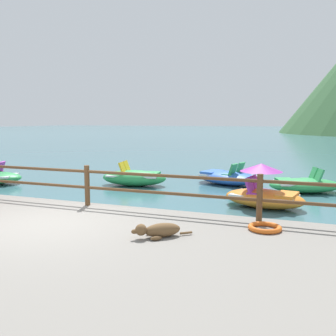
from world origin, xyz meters
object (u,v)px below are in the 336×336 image
Objects in this scene: pedal_boat_3 at (134,177)px; life_ring at (265,228)px; pedal_boat_2 at (227,177)px; pedal_boat_1 at (264,193)px; pedal_boat_4 at (305,185)px; dog_resting at (159,230)px.

life_ring is at bearing -45.92° from pedal_boat_3.
pedal_boat_2 is 3.49m from pedal_boat_3.
life_ring is 0.22× the size of pedal_boat_2.
pedal_boat_4 is at bearing 68.58° from pedal_boat_1.
dog_resting is 0.32× the size of pedal_boat_2.
dog_resting is at bearing -105.67° from pedal_boat_1.
pedal_boat_2 reaches higher than pedal_boat_4.
pedal_boat_2 reaches higher than dog_resting.
pedal_boat_3 is at bearing 159.25° from pedal_boat_1.
dog_resting is at bearing -61.22° from pedal_boat_3.
life_ring is at bearing -96.18° from pedal_boat_4.
pedal_boat_3 is (-3.54, 6.45, -0.22)m from dog_resting.
pedal_boat_2 is at bearing 92.76° from dog_resting.
dog_resting is 0.34× the size of pedal_boat_4.
pedal_boat_3 is 0.96× the size of pedal_boat_4.
dog_resting is 4.80m from pedal_boat_1.
life_ring is 0.26× the size of pedal_boat_1.
pedal_boat_4 is (2.35, 7.29, -0.27)m from dog_resting.
pedal_boat_3 is (-3.16, -1.49, 0.04)m from pedal_boat_2.
pedal_boat_2 is 1.10× the size of pedal_boat_3.
dog_resting is at bearing -147.47° from life_ring.
pedal_boat_4 is at bearing 83.82° from life_ring.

